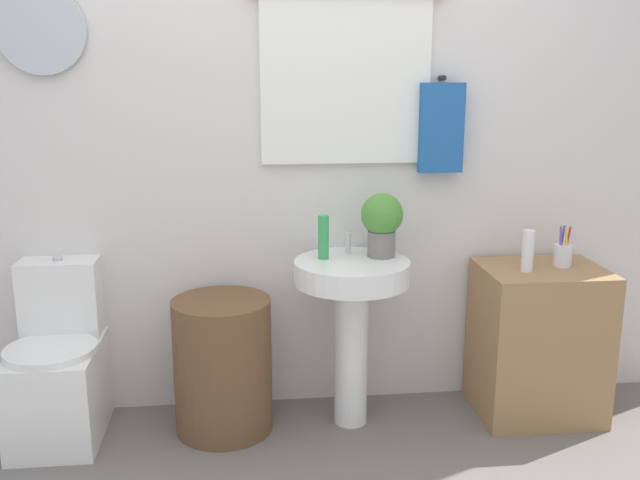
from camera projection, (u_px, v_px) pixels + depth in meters
back_wall at (295, 130)px, 3.19m from camera, size 4.40×0.18×2.60m
toilet at (59, 370)px, 3.06m from camera, size 0.38×0.51×0.78m
laundry_hamper at (223, 365)px, 3.10m from camera, size 0.43×0.43×0.61m
pedestal_sink at (352, 302)px, 3.10m from camera, size 0.51×0.51×0.76m
faucet at (348, 243)px, 3.16m from camera, size 0.03×0.03×0.10m
wooden_cabinet at (538, 341)px, 3.24m from camera, size 0.55×0.44×0.71m
soap_bottle at (323, 237)px, 3.07m from camera, size 0.05×0.05×0.19m
potted_plant at (382, 221)px, 3.09m from camera, size 0.19×0.19×0.28m
lotion_bottle at (528, 251)px, 3.09m from camera, size 0.05×0.05×0.19m
toothbrush_cup at (563, 254)px, 3.18m from camera, size 0.08×0.08×0.19m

